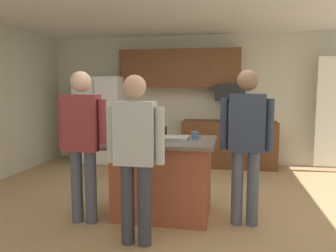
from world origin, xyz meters
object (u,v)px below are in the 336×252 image
microwave_over_range (230,93)px  mug_blue_stoneware (135,132)px  kitchen_island (163,177)px  tumbler_amber (126,135)px  person_guest_left (135,149)px  glass_dark_ale (164,131)px  mug_ceramic_white (195,136)px  glass_pilsner (162,136)px  serving_tray (170,138)px  person_guest_right (82,137)px  person_elder_center (246,137)px  refrigerator (101,120)px

microwave_over_range → mug_blue_stoneware: microwave_over_range is taller
kitchen_island → tumbler_amber: 0.72m
person_guest_left → glass_dark_ale: bearing=4.5°
mug_blue_stoneware → glass_dark_ale: size_ratio=0.96×
mug_ceramic_white → tumbler_amber: (-0.74, -0.37, 0.03)m
glass_pilsner → serving_tray: 0.27m
person_guest_right → serving_tray: (0.92, 0.38, -0.05)m
person_guest_right → serving_tray: 1.00m
person_elder_center → person_guest_left: (-1.06, -0.68, -0.05)m
kitchen_island → glass_pilsner: 0.61m
microwave_over_range → person_elder_center: (0.19, -2.83, -0.45)m
person_guest_left → tumbler_amber: size_ratio=9.95×
mug_ceramic_white → serving_tray: 0.31m
kitchen_island → tumbler_amber: size_ratio=7.44×
person_elder_center → person_guest_left: person_elder_center is taller
mug_blue_stoneware → tumbler_amber: 0.49m
serving_tray → microwave_over_range: bearing=75.9°
serving_tray → mug_blue_stoneware: bearing=156.5°
microwave_over_range → kitchen_island: size_ratio=0.45×
kitchen_island → glass_pilsner: glass_pilsner is taller
glass_pilsner → serving_tray: size_ratio=0.37×
person_guest_left → mug_ceramic_white: size_ratio=13.40×
person_elder_center → serving_tray: bearing=0.7°
kitchen_island → tumbler_amber: (-0.37, -0.30, 0.54)m
glass_dark_ale → person_elder_center: bearing=-22.6°
kitchen_island → person_guest_left: size_ratio=0.75×
person_elder_center → tumbler_amber: (-1.32, -0.17, 0.00)m
microwave_over_range → mug_blue_stoneware: (-1.16, -2.51, -0.48)m
glass_dark_ale → serving_tray: 0.34m
refrigerator → mug_blue_stoneware: size_ratio=14.60×
glass_dark_ale → microwave_over_range: bearing=71.4°
mug_blue_stoneware → serving_tray: bearing=-23.5°
refrigerator → glass_dark_ale: (1.79, -2.29, 0.10)m
person_guest_left → tumbler_amber: person_guest_left is taller
mug_ceramic_white → microwave_over_range: bearing=81.4°
kitchen_island → glass_dark_ale: glass_dark_ale is taller
refrigerator → person_elder_center: 3.89m
person_elder_center → person_guest_right: person_elder_center is taller
refrigerator → person_guest_left: bearing=-63.0°
microwave_over_range → mug_blue_stoneware: bearing=-114.9°
person_guest_left → mug_blue_stoneware: bearing=24.0°
person_elder_center → tumbler_amber: bearing=15.0°
glass_pilsner → tumbler_amber: 0.41m
tumbler_amber → kitchen_island: bearing=39.1°
kitchen_island → tumbler_amber: tumbler_amber is taller
mug_ceramic_white → glass_pilsner: 0.48m
person_guest_right → glass_pilsner: bearing=-17.9°
person_guest_right → tumbler_amber: person_guest_right is taller
refrigerator → microwave_over_range: bearing=2.6°
serving_tray → glass_pilsner: bearing=-97.7°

